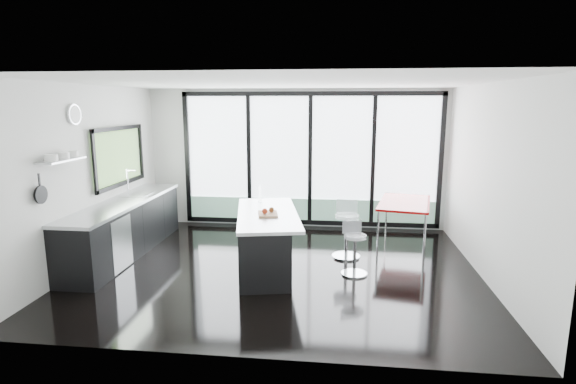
# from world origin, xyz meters

# --- Properties ---
(floor) EXTENTS (6.00, 5.00, 0.00)m
(floor) POSITION_xyz_m (0.00, 0.00, 0.00)
(floor) COLOR black
(floor) RESTS_ON ground
(ceiling) EXTENTS (6.00, 5.00, 0.00)m
(ceiling) POSITION_xyz_m (0.00, 0.00, 2.80)
(ceiling) COLOR white
(ceiling) RESTS_ON wall_back
(wall_back) EXTENTS (6.00, 0.09, 2.80)m
(wall_back) POSITION_xyz_m (0.27, 2.47, 1.27)
(wall_back) COLOR silver
(wall_back) RESTS_ON ground
(wall_front) EXTENTS (6.00, 0.00, 2.80)m
(wall_front) POSITION_xyz_m (0.00, -2.50, 1.40)
(wall_front) COLOR silver
(wall_front) RESTS_ON ground
(wall_left) EXTENTS (0.26, 5.00, 2.80)m
(wall_left) POSITION_xyz_m (-2.97, 0.27, 1.56)
(wall_left) COLOR silver
(wall_left) RESTS_ON ground
(wall_right) EXTENTS (0.00, 5.00, 2.80)m
(wall_right) POSITION_xyz_m (3.00, 0.00, 1.40)
(wall_right) COLOR silver
(wall_right) RESTS_ON ground
(counter_cabinets) EXTENTS (0.69, 3.24, 1.36)m
(counter_cabinets) POSITION_xyz_m (-2.67, 0.40, 0.46)
(counter_cabinets) COLOR black
(counter_cabinets) RESTS_ON floor
(island) EXTENTS (1.31, 2.27, 1.13)m
(island) POSITION_xyz_m (-0.26, 0.04, 0.44)
(island) COLOR black
(island) RESTS_ON floor
(bar_stool_near) EXTENTS (0.50, 0.50, 0.62)m
(bar_stool_near) POSITION_xyz_m (1.14, -0.12, 0.31)
(bar_stool_near) COLOR silver
(bar_stool_near) RESTS_ON floor
(bar_stool_far) EXTENTS (0.47, 0.47, 0.73)m
(bar_stool_far) POSITION_xyz_m (1.03, 0.64, 0.37)
(bar_stool_far) COLOR silver
(bar_stool_far) RESTS_ON floor
(red_table) EXTENTS (1.12, 1.62, 0.80)m
(red_table) POSITION_xyz_m (2.06, 1.44, 0.40)
(red_table) COLOR #930606
(red_table) RESTS_ON floor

